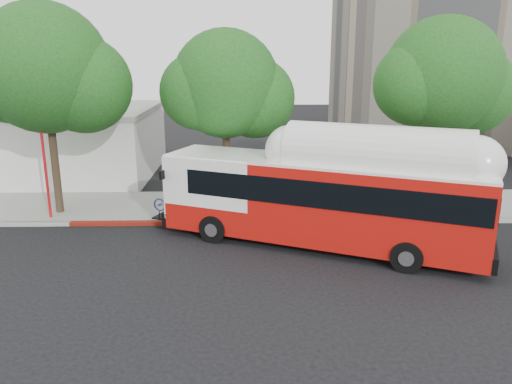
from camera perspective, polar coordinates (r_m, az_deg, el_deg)
ground at (r=19.02m, az=-0.85°, el=-7.51°), size 120.00×120.00×0.00m
sidewalk at (r=25.11m, az=-0.97°, el=-1.57°), size 60.00×5.00×0.15m
curb_strip at (r=22.64m, az=-0.93°, el=-3.49°), size 60.00×0.30×0.15m
red_curb_segment at (r=22.82m, az=-8.50°, el=-3.50°), size 10.00×0.32×0.16m
street_tree_left at (r=24.57m, az=-21.85°, el=12.47°), size 6.67×5.80×9.74m
street_tree_mid at (r=23.63m, az=-2.50°, el=11.75°), size 5.75×5.00×8.62m
street_tree_right at (r=25.28m, az=21.39°, el=11.77°), size 6.21×5.40×9.18m
low_commercial_bldg at (r=34.84m, az=-24.87°, el=5.31°), size 16.20×10.20×4.25m
transit_bus at (r=19.69m, az=7.54°, el=-1.08°), size 13.29×7.56×3.99m
signal_pole at (r=24.44m, az=-22.91°, el=2.22°), size 0.13×0.43×4.57m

